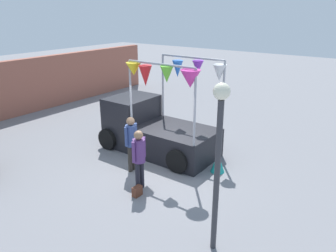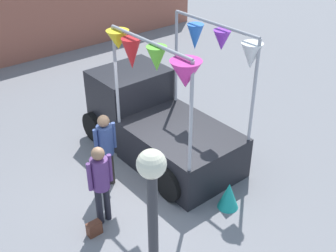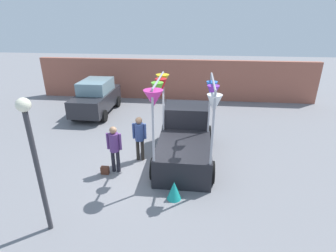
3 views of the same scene
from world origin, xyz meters
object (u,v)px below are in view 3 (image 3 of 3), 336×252
object	(u,v)px
person_vendor	(139,135)
handbag	(105,170)
folded_kite_bundle_teal	(174,190)
person_customer	(114,145)
parked_car	(96,97)
vendor_truck	(185,135)
street_lamp	(33,149)

from	to	relation	value
person_vendor	handbag	distance (m)	1.79
folded_kite_bundle_teal	person_customer	bearing A→B (deg)	149.36
parked_car	handbag	distance (m)	6.63
vendor_truck	parked_car	world-z (taller)	vendor_truck
parked_car	person_customer	distance (m)	6.55
person_customer	person_vendor	xyz separation A→B (m)	(0.69, 0.91, 0.01)
vendor_truck	folded_kite_bundle_teal	world-z (taller)	vendor_truck
person_customer	person_vendor	distance (m)	1.14
parked_car	person_vendor	size ratio (longest dim) A/B	2.27
parked_car	folded_kite_bundle_teal	distance (m)	8.80
parked_car	person_customer	xyz separation A→B (m)	(2.85, -5.89, 0.11)
person_vendor	folded_kite_bundle_teal	size ratio (longest dim) A/B	2.94
person_customer	folded_kite_bundle_teal	bearing A→B (deg)	-30.64
vendor_truck	parked_car	xyz separation A→B (m)	(-5.22, 4.48, 0.05)
handbag	folded_kite_bundle_teal	bearing A→B (deg)	-23.37
vendor_truck	street_lamp	world-z (taller)	street_lamp
person_customer	person_vendor	world-z (taller)	person_vendor
street_lamp	folded_kite_bundle_teal	xyz separation A→B (m)	(3.13, 1.56, -2.06)
handbag	street_lamp	size ratio (longest dim) A/B	0.08
person_vendor	street_lamp	size ratio (longest dim) A/B	0.49
parked_car	folded_kite_bundle_teal	size ratio (longest dim) A/B	6.67
street_lamp	folded_kite_bundle_teal	bearing A→B (deg)	26.44
person_customer	handbag	world-z (taller)	person_customer
vendor_truck	parked_car	distance (m)	6.88
street_lamp	person_vendor	bearing A→B (deg)	66.63
street_lamp	parked_car	bearing A→B (deg)	102.31
person_vendor	handbag	world-z (taller)	person_vendor
person_customer	folded_kite_bundle_teal	world-z (taller)	person_customer
handbag	parked_car	bearing A→B (deg)	112.28
handbag	folded_kite_bundle_teal	world-z (taller)	folded_kite_bundle_teal
parked_car	vendor_truck	bearing A→B (deg)	-40.69
vendor_truck	street_lamp	size ratio (longest dim) A/B	1.16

